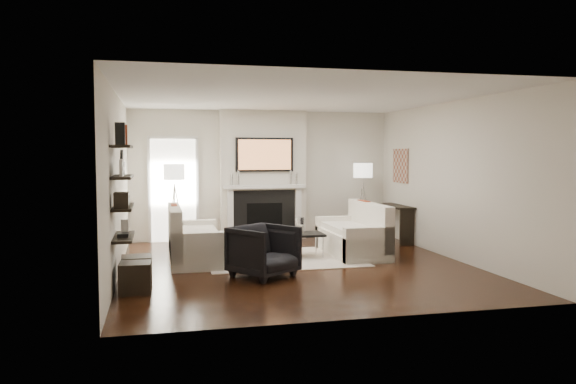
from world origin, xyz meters
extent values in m
plane|color=black|center=(0.00, 0.00, 0.00)|extent=(6.00, 6.00, 0.00)
plane|color=white|center=(0.00, 0.00, 2.70)|extent=(6.00, 6.00, 0.00)
plane|color=silver|center=(0.00, 3.00, 1.35)|extent=(5.50, 0.00, 5.50)
plane|color=silver|center=(0.00, -3.00, 1.35)|extent=(5.50, 0.00, 5.50)
plane|color=silver|center=(-2.75, 0.00, 1.35)|extent=(0.00, 6.00, 6.00)
plane|color=silver|center=(2.75, 0.00, 1.35)|extent=(0.00, 6.00, 6.00)
cube|color=silver|center=(0.00, 2.88, 1.35)|extent=(1.80, 0.25, 2.70)
cube|color=black|center=(0.00, 2.74, 0.52)|extent=(1.30, 0.02, 1.04)
cube|color=black|center=(0.00, 2.73, 0.45)|extent=(0.75, 0.02, 0.65)
cube|color=white|center=(-0.72, 2.71, 0.55)|extent=(0.12, 0.08, 1.10)
cube|color=white|center=(0.72, 2.71, 0.55)|extent=(0.12, 0.08, 1.10)
cube|color=white|center=(0.00, 2.69, 1.12)|extent=(1.70, 0.18, 0.07)
cube|color=black|center=(0.00, 2.71, 1.78)|extent=(1.20, 0.06, 0.70)
cube|color=#BF723F|center=(0.00, 2.68, 1.78)|extent=(1.10, 0.00, 0.62)
cylinder|color=silver|center=(-0.55, 2.70, 1.30)|extent=(0.04, 0.04, 0.30)
cylinder|color=silver|center=(-0.68, 2.70, 1.27)|extent=(0.04, 0.04, 0.24)
cylinder|color=silver|center=(0.55, 2.70, 1.30)|extent=(0.04, 0.04, 0.30)
cylinder|color=silver|center=(0.68, 2.70, 1.27)|extent=(0.04, 0.04, 0.24)
cube|color=white|center=(-1.85, 2.98, 1.05)|extent=(0.90, 0.02, 2.10)
cube|color=white|center=(-2.33, 2.96, 1.05)|extent=(0.06, 0.06, 2.16)
cube|color=white|center=(-1.37, 2.96, 1.05)|extent=(0.06, 0.06, 2.16)
cube|color=white|center=(-1.85, 2.96, 2.13)|extent=(1.02, 0.06, 0.06)
cube|color=beige|center=(-0.10, 0.60, 0.01)|extent=(2.60, 2.00, 0.01)
cube|color=silver|center=(-1.56, 0.72, 0.21)|extent=(0.85, 1.80, 0.42)
cube|color=silver|center=(-1.90, 0.72, 0.53)|extent=(0.18, 1.80, 0.80)
cube|color=silver|center=(-1.56, -0.09, 0.30)|extent=(0.85, 0.18, 0.60)
cube|color=silver|center=(-1.56, 1.53, 0.30)|extent=(0.85, 0.18, 0.60)
cube|color=silver|center=(-1.51, 0.72, 0.47)|extent=(0.63, 1.44, 0.10)
cube|color=maroon|center=(-1.90, 1.02, 0.73)|extent=(0.10, 0.42, 0.42)
cube|color=black|center=(-1.90, 0.42, 0.72)|extent=(0.10, 0.40, 0.40)
cube|color=silver|center=(1.20, 0.71, 0.21)|extent=(0.85, 1.80, 0.42)
cube|color=silver|center=(1.54, 0.71, 0.53)|extent=(0.18, 1.80, 0.80)
cube|color=silver|center=(1.20, -0.10, 0.30)|extent=(0.85, 0.18, 0.60)
cube|color=silver|center=(1.20, 1.52, 0.30)|extent=(0.85, 0.18, 0.60)
cube|color=silver|center=(1.15, 0.71, 0.47)|extent=(0.63, 1.44, 0.10)
cube|color=maroon|center=(1.54, 1.01, 0.73)|extent=(0.10, 0.42, 0.42)
cube|color=black|center=(1.54, 0.41, 0.72)|extent=(0.10, 0.40, 0.40)
cube|color=black|center=(0.09, 0.68, 0.40)|extent=(1.10, 0.55, 0.04)
cylinder|color=silver|center=(-0.41, 0.46, 0.19)|extent=(0.02, 0.02, 0.38)
cylinder|color=silver|center=(0.59, 0.46, 0.19)|extent=(0.02, 0.02, 0.38)
cylinder|color=silver|center=(-0.41, 0.90, 0.19)|extent=(0.02, 0.02, 0.38)
cylinder|color=silver|center=(0.59, 0.90, 0.19)|extent=(0.02, 0.02, 0.38)
cylinder|color=white|center=(0.24, 0.68, 0.56)|extent=(0.16, 0.16, 0.28)
cylinder|color=white|center=(0.24, 0.68, 0.50)|extent=(0.10, 0.10, 0.15)
cylinder|color=#AF6F1D|center=(-0.16, 0.68, 0.45)|extent=(0.27, 0.27, 0.05)
imported|color=black|center=(-0.67, -0.69, 0.42)|extent=(1.10, 1.09, 0.83)
cylinder|color=silver|center=(-1.85, 2.35, 0.60)|extent=(0.02, 0.02, 1.20)
cylinder|color=white|center=(-1.85, 2.35, 1.45)|extent=(0.40, 0.40, 0.30)
cylinder|color=silver|center=(-1.74, 2.35, 0.60)|extent=(0.25, 0.02, 1.23)
cylinder|color=silver|center=(-1.91, 2.45, 0.60)|extent=(0.14, 0.22, 1.23)
cylinder|color=silver|center=(-1.91, 2.26, 0.60)|extent=(0.14, 0.22, 1.23)
cylinder|color=silver|center=(2.05, 2.43, 0.60)|extent=(0.02, 0.02, 1.20)
cylinder|color=white|center=(2.05, 2.43, 1.45)|extent=(0.40, 0.40, 0.30)
cylinder|color=silver|center=(2.16, 2.43, 0.60)|extent=(0.25, 0.02, 1.23)
cylinder|color=silver|center=(2.00, 2.52, 0.60)|extent=(0.14, 0.22, 1.23)
cylinder|color=silver|center=(1.99, 2.33, 0.60)|extent=(0.14, 0.22, 1.23)
cube|color=black|center=(2.57, 1.92, 0.73)|extent=(0.35, 1.20, 0.04)
cube|color=black|center=(2.57, 1.37, 0.35)|extent=(0.30, 0.04, 0.71)
cube|color=black|center=(2.57, 2.47, 0.35)|extent=(0.30, 0.04, 0.71)
cube|color=#9A674D|center=(2.73, 2.05, 1.55)|extent=(0.03, 0.70, 0.70)
cube|color=black|center=(-2.62, -1.00, 0.70)|extent=(0.25, 1.00, 0.03)
cube|color=black|center=(-2.62, -1.00, 1.10)|extent=(0.25, 1.00, 0.04)
cube|color=black|center=(-2.62, -1.00, 1.50)|extent=(0.25, 1.00, 0.04)
cube|color=black|center=(-2.62, -1.00, 1.90)|extent=(0.25, 1.00, 0.04)
cube|color=black|center=(-2.62, -1.33, 2.06)|extent=(0.12, 0.10, 0.28)
cube|color=maroon|center=(-2.62, -0.74, 2.06)|extent=(0.12, 0.10, 0.28)
cube|color=white|center=(-2.62, -1.18, 1.63)|extent=(0.04, 0.30, 0.22)
cube|color=black|center=(-2.62, -0.81, 1.61)|extent=(0.04, 0.22, 0.18)
cube|color=black|center=(-2.62, -1.32, 1.22)|extent=(0.18, 0.25, 0.20)
cube|color=black|center=(-2.62, -0.73, 1.18)|extent=(0.15, 0.12, 0.12)
cube|color=black|center=(-2.62, -1.10, 0.74)|extent=(0.14, 0.20, 0.05)
cube|color=white|center=(-2.62, -0.68, 0.81)|extent=(0.10, 0.10, 0.18)
cylinder|color=black|center=(-2.73, 0.90, 1.70)|extent=(0.04, 0.34, 0.34)
cylinder|color=white|center=(-2.71, 0.90, 1.70)|extent=(0.01, 0.29, 0.29)
cube|color=black|center=(-2.47, -0.79, 0.20)|extent=(0.42, 0.42, 0.40)
cube|color=black|center=(-2.47, -1.25, 0.20)|extent=(0.42, 0.42, 0.40)
camera|label=1|loc=(-2.18, -8.69, 1.82)|focal=35.00mm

